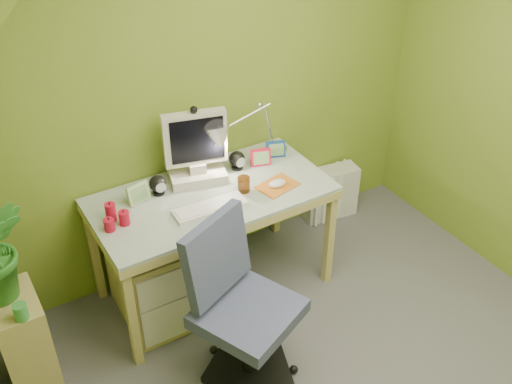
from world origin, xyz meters
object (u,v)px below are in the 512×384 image
desk (214,243)px  side_ledge (26,344)px  radiator (330,193)px  task_chair (248,311)px  desk_lamp (260,118)px  monitor (195,146)px

desk → side_ledge: size_ratio=2.23×
side_ledge → radiator: size_ratio=1.58×
desk → radiator: desk is taller
task_chair → side_ledge: bearing=128.2°
side_ledge → desk: bearing=7.6°
desk → desk_lamp: bearing=21.7°
side_ledge → monitor: bearing=15.7°
desk_lamp → side_ledge: (-1.67, -0.34, -0.75)m
side_ledge → task_chair: (1.06, -0.56, 0.18)m
desk → task_chair: bearing=-103.3°
desk → monitor: 0.65m
desk → desk_lamp: desk_lamp is taller
side_ledge → task_chair: 1.21m
task_chair → desk: bearing=53.0°
monitor → radiator: 1.40m
desk_lamp → radiator: bearing=7.0°
desk_lamp → desk: bearing=-158.6°
monitor → task_chair: monitor is taller
radiator → side_ledge: bearing=-161.7°
monitor → task_chair: bearing=-86.3°
monitor → desk_lamp: bearing=14.3°
desk_lamp → radiator: size_ratio=1.49×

